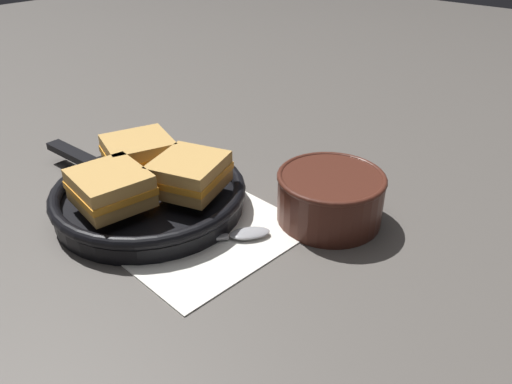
# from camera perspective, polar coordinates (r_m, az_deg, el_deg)

# --- Properties ---
(ground_plane) EXTENTS (4.00, 4.00, 0.00)m
(ground_plane) POSITION_cam_1_polar(r_m,az_deg,el_deg) (0.70, -2.69, -4.27)
(ground_plane) COLOR #56514C
(napkin) EXTENTS (0.25, 0.22, 0.00)m
(napkin) POSITION_cam_1_polar(r_m,az_deg,el_deg) (0.69, -5.62, -4.85)
(napkin) COLOR white
(napkin) RESTS_ON ground_plane
(soup_bowl) EXTENTS (0.15, 0.15, 0.07)m
(soup_bowl) POSITION_cam_1_polar(r_m,az_deg,el_deg) (0.71, 8.48, -0.29)
(soup_bowl) COLOR #4C2319
(soup_bowl) RESTS_ON ground_plane
(spoon) EXTENTS (0.15, 0.12, 0.01)m
(spoon) POSITION_cam_1_polar(r_m,az_deg,el_deg) (0.68, -2.87, -5.04)
(spoon) COLOR #9E9EA3
(spoon) RESTS_ON napkin
(skillet) EXTENTS (0.28, 0.40, 0.04)m
(skillet) POSITION_cam_1_polar(r_m,az_deg,el_deg) (0.75, -12.15, -0.48)
(skillet) COLOR black
(skillet) RESTS_ON ground_plane
(sandwich_near_left) EXTENTS (0.11, 0.11, 0.05)m
(sandwich_near_left) POSITION_cam_1_polar(r_m,az_deg,el_deg) (0.70, -16.30, 0.47)
(sandwich_near_left) COLOR tan
(sandwich_near_left) RESTS_ON skillet
(sandwich_near_right) EXTENTS (0.12, 0.12, 0.05)m
(sandwich_near_right) POSITION_cam_1_polar(r_m,az_deg,el_deg) (0.71, -7.62, 2.09)
(sandwich_near_right) COLOR tan
(sandwich_near_right) RESTS_ON skillet
(sandwich_far_left) EXTENTS (0.13, 0.12, 0.05)m
(sandwich_far_left) POSITION_cam_1_polar(r_m,az_deg,el_deg) (0.79, -13.26, 4.39)
(sandwich_far_left) COLOR tan
(sandwich_far_left) RESTS_ON skillet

